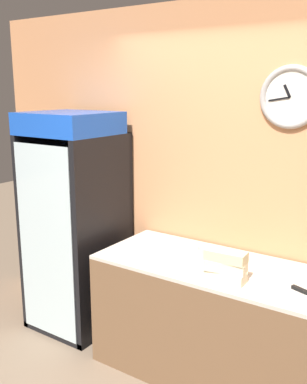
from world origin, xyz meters
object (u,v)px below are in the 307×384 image
object	(u,v)px
sandwich_stack_middle	(226,266)
sandwich_stack_top	(226,256)
beverage_cooler	(79,211)
sandwich_stack_bottom	(225,276)
sandwich_flat_left	(214,254)

from	to	relation	value
sandwich_stack_middle	sandwich_stack_top	world-z (taller)	sandwich_stack_top
beverage_cooler	sandwich_stack_top	world-z (taller)	beverage_cooler
beverage_cooler	sandwich_stack_bottom	xyz separation A→B (m)	(1.51, -0.27, -0.13)
sandwich_flat_left	sandwich_stack_bottom	bearing A→B (deg)	-52.47
beverage_cooler	sandwich_flat_left	distance (m)	1.29
sandwich_stack_bottom	sandwich_stack_middle	xyz separation A→B (m)	(0.00, 0.00, 0.07)
sandwich_stack_middle	sandwich_stack_top	xyz separation A→B (m)	(0.00, 0.00, 0.07)
sandwich_stack_bottom	sandwich_stack_middle	size ratio (longest dim) A/B	0.96
beverage_cooler	sandwich_stack_middle	size ratio (longest dim) A/B	6.84
beverage_cooler	sandwich_flat_left	xyz separation A→B (m)	(1.28, 0.03, -0.13)
sandwich_flat_left	beverage_cooler	bearing A→B (deg)	-178.65
sandwich_stack_bottom	sandwich_stack_top	xyz separation A→B (m)	(0.00, 0.00, 0.13)
sandwich_stack_bottom	beverage_cooler	bearing A→B (deg)	170.02
sandwich_stack_middle	sandwich_stack_bottom	bearing A→B (deg)	0.00
sandwich_stack_bottom	sandwich_stack_top	distance (m)	0.13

